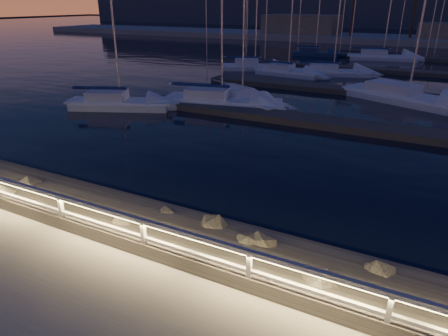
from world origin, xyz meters
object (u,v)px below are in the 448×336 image
Objects in this scene: sailboat_h at (405,96)px; sailboat_k at (381,56)px; sailboat_c at (241,98)px; sailboat_g at (331,71)px; sailboat_j at (287,71)px; sailboat_a at (118,102)px; sailboat_f at (219,100)px; guard_rail at (111,219)px; sailboat_m at (314,53)px; sailboat_e at (253,66)px.

sailboat_k is (-4.75, 23.47, -0.01)m from sailboat_h.
sailboat_g reaches higher than sailboat_c.
sailboat_h reaches higher than sailboat_j.
sailboat_a is 36.74m from sailboat_k.
sailboat_f reaches higher than sailboat_a.
sailboat_k is at bearing 46.54° from sailboat_a.
sailboat_g is at bearing 65.03° from sailboat_f.
sailboat_g is (9.74, 20.10, -0.04)m from sailboat_a.
sailboat_h is (17.27, 11.07, 0.02)m from sailboat_a.
sailboat_j is (-6.04, 31.64, -0.97)m from guard_rail.
guard_rail is at bearing -82.65° from sailboat_f.
sailboat_k is at bearing -10.30° from sailboat_m.
sailboat_c is 15.16m from sailboat_g.
sailboat_a is at bearing -135.28° from sailboat_g.
sailboat_f is 1.18× the size of sailboat_j.
sailboat_a is 20.51m from sailboat_h.
sailboat_k is (6.64, 30.86, -0.01)m from sailboat_f.
sailboat_c is (-5.05, 18.87, -0.97)m from guard_rail.
sailboat_e is 1.02× the size of sailboat_j.
sailboat_a is at bearing -122.20° from sailboat_k.
guard_rail is 18.12m from sailboat_a.
sailboat_f is (-0.94, -1.54, 0.05)m from sailboat_c.
sailboat_e reaches higher than sailboat_m.
sailboat_c is 1.07× the size of sailboat_j.
sailboat_j is at bearing 78.45° from sailboat_f.
sailboat_j is at bearing -124.27° from sailboat_k.
sailboat_c is 0.76× the size of sailboat_h.
sailboat_g reaches higher than sailboat_m.
sailboat_g is 14.71m from sailboat_k.
sailboat_f is (5.88, 3.68, 0.01)m from sailboat_a.
sailboat_h is at bearing 9.14° from sailboat_a.
sailboat_k reaches higher than sailboat_g.
sailboat_a is 19.74m from sailboat_e.
guard_rail is at bearing -105.81° from sailboat_g.
sailboat_j is (-3.91, -2.11, -0.00)m from sailboat_g.
sailboat_h reaches higher than sailboat_g.
sailboat_h is 1.13× the size of sailboat_k.
sailboat_c is at bearing 13.89° from sailboat_a.
sailboat_c is 29.64m from sailboat_m.
sailboat_a is at bearing -159.70° from sailboat_f.
sailboat_f is 31.10m from sailboat_m.
sailboat_a is 0.97× the size of sailboat_g.
sailboat_j is at bearing -171.04° from sailboat_g.
sailboat_j reaches higher than sailboat_m.
sailboat_h is 1.51× the size of sailboat_m.
sailboat_m is (-13.34, 23.64, -0.05)m from sailboat_h.
guard_rail is 48.20m from sailboat_k.
sailboat_m reaches higher than guard_rail.
guard_rail is at bearing -50.44° from sailboat_c.
sailboat_h reaches higher than guard_rail.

